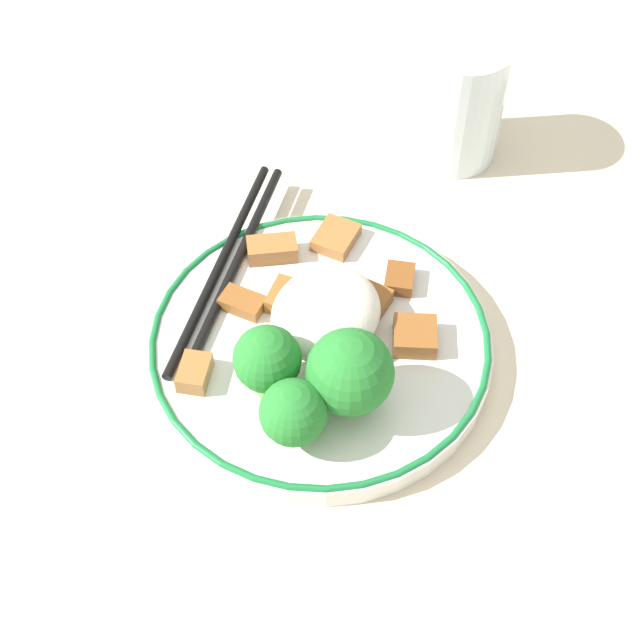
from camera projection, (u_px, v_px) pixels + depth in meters
ground_plane at (320, 353)px, 0.63m from camera, size 3.00×3.00×0.00m
plate at (320, 344)px, 0.62m from camera, size 0.24×0.24×0.02m
rice_mound at (321, 310)px, 0.60m from camera, size 0.08×0.07×0.04m
broccoli_back_left at (267, 360)px, 0.56m from camera, size 0.04×0.04×0.06m
broccoli_back_center at (293, 413)px, 0.54m from camera, size 0.04×0.04×0.05m
broccoli_back_right at (350, 372)px, 0.55m from camera, size 0.06×0.06×0.07m
meat_near_front at (400, 279)px, 0.64m from camera, size 0.03×0.03×0.01m
meat_near_left at (195, 373)px, 0.59m from camera, size 0.03×0.03×0.01m
meat_near_right at (415, 336)px, 0.60m from camera, size 0.04×0.04×0.01m
meat_near_back at (288, 297)px, 0.63m from camera, size 0.03×0.03×0.01m
meat_on_rice_edge at (243, 303)px, 0.62m from camera, size 0.02×0.03×0.01m
meat_mid_left at (336, 237)px, 0.66m from camera, size 0.04×0.03×0.01m
meat_mid_right at (272, 249)px, 0.65m from camera, size 0.04×0.04×0.01m
meat_far_scatter at (367, 307)px, 0.62m from camera, size 0.04×0.02×0.01m
chopsticks at (227, 265)px, 0.65m from camera, size 0.21×0.07×0.01m
drinking_glass at (458, 101)px, 0.72m from camera, size 0.07×0.07×0.10m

